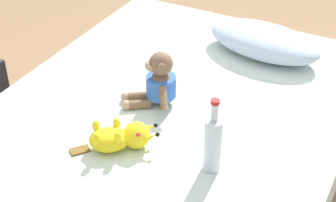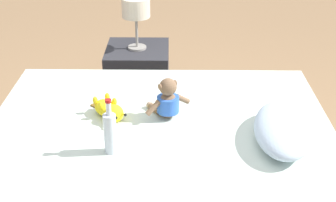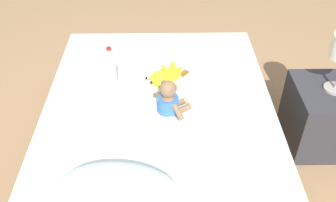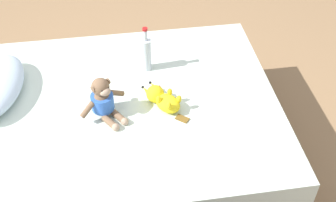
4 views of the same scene
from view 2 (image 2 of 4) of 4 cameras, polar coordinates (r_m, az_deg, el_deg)
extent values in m
plane|color=#93704C|center=(2.88, -0.87, -10.69)|extent=(16.00, 16.00, 0.00)
cube|color=#846647|center=(2.80, -0.89, -8.62)|extent=(1.42, 1.92, 0.26)
cube|color=silver|center=(2.66, -0.93, -4.51)|extent=(1.38, 1.86, 0.22)
ellipsoid|color=silver|center=(2.48, 13.55, -3.27)|extent=(0.58, 0.36, 0.14)
ellipsoid|color=brown|center=(2.61, 0.00, -0.48)|extent=(0.14, 0.15, 0.15)
cylinder|color=blue|center=(2.61, 0.00, -0.39)|extent=(0.17, 0.17, 0.09)
sphere|color=brown|center=(2.56, 0.00, 1.70)|extent=(0.10, 0.10, 0.10)
ellipsoid|color=tan|center=(2.60, -0.49, 1.89)|extent=(0.07, 0.08, 0.04)
sphere|color=black|center=(2.58, -0.80, 2.09)|extent=(0.01, 0.01, 0.01)
sphere|color=black|center=(2.60, -0.13, 2.28)|extent=(0.01, 0.01, 0.01)
cylinder|color=brown|center=(2.54, -0.86, 1.69)|extent=(0.03, 0.02, 0.03)
cylinder|color=brown|center=(2.58, 0.85, 2.18)|extent=(0.03, 0.02, 0.03)
cylinder|color=brown|center=(2.57, -1.79, -0.85)|extent=(0.08, 0.10, 0.08)
cylinder|color=brown|center=(2.66, 1.73, 0.25)|extent=(0.08, 0.10, 0.08)
cylinder|color=brown|center=(2.70, -1.64, -0.91)|extent=(0.10, 0.09, 0.04)
cylinder|color=brown|center=(2.73, -0.57, -0.58)|extent=(0.10, 0.09, 0.04)
sphere|color=tan|center=(2.74, -2.19, -0.49)|extent=(0.04, 0.04, 0.04)
sphere|color=tan|center=(2.76, -1.13, -0.16)|extent=(0.04, 0.04, 0.04)
ellipsoid|color=yellow|center=(2.68, -7.49, -0.80)|extent=(0.19, 0.18, 0.08)
sphere|color=yellow|center=(2.60, -6.44, -1.54)|extent=(0.10, 0.10, 0.10)
cone|color=yellow|center=(2.57, -5.45, -1.56)|extent=(0.07, 0.06, 0.05)
sphere|color=black|center=(2.54, -5.14, -1.66)|extent=(0.02, 0.02, 0.02)
cone|color=yellow|center=(2.55, -6.54, -1.91)|extent=(0.07, 0.06, 0.05)
sphere|color=black|center=(2.52, -6.24, -2.02)|extent=(0.02, 0.02, 0.02)
sphere|color=red|center=(2.59, -5.89, -0.83)|extent=(0.02, 0.02, 0.02)
sphere|color=red|center=(2.57, -7.06, -1.20)|extent=(0.02, 0.02, 0.02)
ellipsoid|color=yellow|center=(2.65, -6.44, -0.10)|extent=(0.04, 0.04, 0.05)
ellipsoid|color=yellow|center=(2.62, -8.04, -0.59)|extent=(0.04, 0.04, 0.05)
ellipsoid|color=yellow|center=(2.71, -7.28, 0.49)|extent=(0.04, 0.04, 0.05)
ellipsoid|color=yellow|center=(2.68, -8.71, 0.07)|extent=(0.04, 0.04, 0.05)
cube|color=brown|center=(2.78, -8.51, -0.59)|extent=(0.08, 0.08, 0.01)
cylinder|color=silver|center=(2.32, -6.93, -3.91)|extent=(0.06, 0.06, 0.21)
cylinder|color=silver|center=(2.25, -7.13, -0.92)|extent=(0.02, 0.02, 0.07)
cylinder|color=red|center=(2.23, -7.19, 0.01)|extent=(0.03, 0.03, 0.01)
cube|color=#2D2D33|center=(3.73, -3.60, 3.05)|extent=(0.47, 0.47, 0.46)
cylinder|color=gray|center=(3.64, -3.71, 6.43)|extent=(0.14, 0.14, 0.02)
cylinder|color=gray|center=(3.59, -3.77, 8.26)|extent=(0.02, 0.02, 0.23)
cylinder|color=beige|center=(3.54, -3.87, 11.11)|extent=(0.21, 0.21, 0.14)
camera|label=1|loc=(2.16, -50.76, 16.77)|focal=57.18mm
camera|label=3|loc=(2.81, 40.88, 24.65)|focal=40.39mm
camera|label=4|loc=(4.08, -1.02, 33.13)|focal=47.51mm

